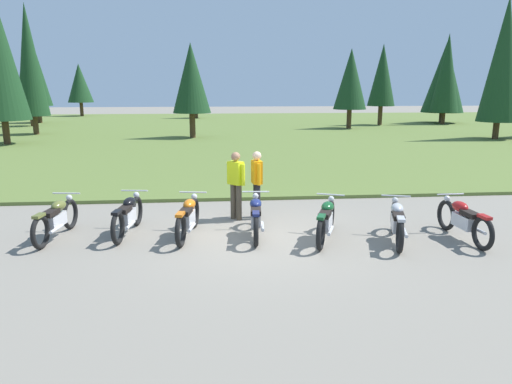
{
  "coord_description": "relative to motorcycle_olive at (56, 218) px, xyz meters",
  "views": [
    {
      "loc": [
        -0.96,
        -9.74,
        3.2
      ],
      "look_at": [
        0.0,
        0.6,
        0.9
      ],
      "focal_mm": 33.42,
      "sensor_mm": 36.0,
      "label": 1
    }
  ],
  "objects": [
    {
      "name": "motorcycle_orange",
      "position": [
        2.82,
        -0.15,
        0.0
      ],
      "size": [
        0.63,
        2.09,
        0.88
      ],
      "color": "black",
      "rests_on": "ground"
    },
    {
      "name": "motorcycle_black",
      "position": [
        1.49,
        0.14,
        0.0
      ],
      "size": [
        0.62,
        2.1,
        0.88
      ],
      "color": "black",
      "rests_on": "ground"
    },
    {
      "name": "ground_plane",
      "position": [
        4.32,
        -0.46,
        -0.44
      ],
      "size": [
        140.0,
        140.0,
        0.0
      ],
      "primitive_type": "plane",
      "color": "gray"
    },
    {
      "name": "motorcycle_silver",
      "position": [
        7.2,
        -0.92,
        0.0
      ],
      "size": [
        0.82,
        2.04,
        0.88
      ],
      "color": "black",
      "rests_on": "ground"
    },
    {
      "name": "motorcycle_red",
      "position": [
        8.67,
        -0.9,
        0.0
      ],
      "size": [
        0.62,
        2.1,
        0.88
      ],
      "color": "black",
      "rests_on": "ground"
    },
    {
      "name": "grass_moorland",
      "position": [
        4.32,
        25.05,
        -0.39
      ],
      "size": [
        80.0,
        44.0,
        0.1
      ],
      "primitive_type": "cube",
      "color": "#5B7033",
      "rests_on": "ground"
    },
    {
      "name": "motorcycle_british_green",
      "position": [
        5.75,
        -0.64,
        0.0
      ],
      "size": [
        0.95,
        1.99,
        0.88
      ],
      "color": "black",
      "rests_on": "ground"
    },
    {
      "name": "forest_treeline",
      "position": [
        6.38,
        26.1,
        3.79
      ],
      "size": [
        42.6,
        29.15,
        8.45
      ],
      "color": "#47331E",
      "rests_on": "ground"
    },
    {
      "name": "motorcycle_olive",
      "position": [
        0.0,
        0.0,
        0.0
      ],
      "size": [
        0.62,
        2.09,
        0.88
      ],
      "color": "black",
      "rests_on": "ground"
    },
    {
      "name": "rider_checking_bike",
      "position": [
        3.93,
        1.14,
        0.51
      ],
      "size": [
        0.42,
        0.41,
        1.67
      ],
      "color": "#4C4233",
      "rests_on": "ground"
    },
    {
      "name": "rider_in_hivis_vest",
      "position": [
        4.44,
        1.21,
        0.51
      ],
      "size": [
        0.26,
        0.55,
        1.67
      ],
      "color": "black",
      "rests_on": "ground"
    },
    {
      "name": "motorcycle_navy",
      "position": [
        4.29,
        -0.23,
        0.0
      ],
      "size": [
        0.62,
        2.1,
        0.88
      ],
      "color": "black",
      "rests_on": "ground"
    }
  ]
}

